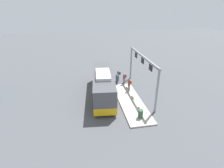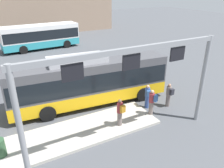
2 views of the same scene
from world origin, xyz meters
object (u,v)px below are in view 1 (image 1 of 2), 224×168
at_px(person_boarding, 118,75).
at_px(person_waiting_mid, 124,78).
at_px(person_waiting_near, 117,79).
at_px(person_waiting_far, 129,85).
at_px(bus_main, 103,83).
at_px(trash_bin, 140,114).

distance_m(person_boarding, person_waiting_mid, 1.89).
xyz_separation_m(person_waiting_near, person_waiting_far, (-2.77, -1.12, 0.16)).
relative_size(bus_main, trash_bin, 12.06).
height_order(person_waiting_near, person_waiting_mid, person_waiting_mid).
bearing_deg(person_waiting_near, person_waiting_mid, 176.98).
xyz_separation_m(person_waiting_near, trash_bin, (-9.02, -0.60, -0.28)).
xyz_separation_m(bus_main, person_waiting_mid, (2.62, -3.53, -0.76)).
distance_m(person_waiting_mid, person_waiting_far, 2.35).
height_order(person_waiting_far, trash_bin, person_waiting_far).
distance_m(person_waiting_mid, trash_bin, 8.63).
bearing_deg(person_boarding, person_waiting_near, 65.44).
bearing_deg(bus_main, person_boarding, -29.15).
bearing_deg(person_boarding, trash_bin, 86.30).
height_order(bus_main, person_waiting_near, bus_main).
xyz_separation_m(bus_main, person_boarding, (4.44, -3.04, -0.92)).
bearing_deg(bus_main, trash_bin, -147.14).
bearing_deg(person_waiting_far, trash_bin, 77.72).
relative_size(person_boarding, person_waiting_far, 1.00).
relative_size(person_waiting_near, person_waiting_mid, 1.00).
relative_size(person_boarding, person_waiting_near, 1.00).
bearing_deg(trash_bin, person_waiting_near, 3.80).
xyz_separation_m(person_waiting_mid, trash_bin, (-8.60, 0.41, -0.44)).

